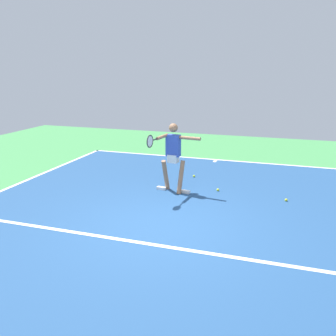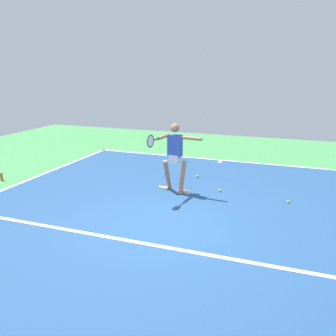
{
  "view_description": "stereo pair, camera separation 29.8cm",
  "coord_description": "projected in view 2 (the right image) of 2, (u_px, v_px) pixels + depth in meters",
  "views": [
    {
      "loc": [
        -2.17,
        6.19,
        2.99
      ],
      "look_at": [
        0.21,
        -1.04,
        0.9
      ],
      "focal_mm": 38.63,
      "sensor_mm": 36.0,
      "label": 1
    },
    {
      "loc": [
        -2.45,
        6.09,
        2.99
      ],
      "look_at": [
        0.21,
        -1.04,
        0.9
      ],
      "focal_mm": 38.63,
      "sensor_mm": 36.0,
      "label": 2
    }
  ],
  "objects": [
    {
      "name": "ground_plane",
      "position": [
        159.0,
        226.0,
        7.12
      ],
      "size": [
        20.94,
        20.94,
        0.0
      ],
      "primitive_type": "plane",
      "color": "#428E4C"
    },
    {
      "name": "court_surface",
      "position": [
        159.0,
        226.0,
        7.12
      ],
      "size": [
        9.22,
        11.45,
        0.0
      ],
      "primitive_type": "cube",
      "color": "navy",
      "rests_on": "ground_plane"
    },
    {
      "name": "tennis_ball_centre_court",
      "position": [
        288.0,
        202.0,
        8.33
      ],
      "size": [
        0.07,
        0.07,
        0.07
      ],
      "primitive_type": "sphere",
      "color": "yellow",
      "rests_on": "ground_plane"
    },
    {
      "name": "tennis_player",
      "position": [
        174.0,
        153.0,
        8.84
      ],
      "size": [
        1.16,
        1.21,
        1.74
      ],
      "rotation": [
        0.0,
        0.0,
        -0.12
      ],
      "color": "#9E7051",
      "rests_on": "ground_plane"
    },
    {
      "name": "tennis_ball_near_service_line",
      "position": [
        197.0,
        176.0,
        10.29
      ],
      "size": [
        0.07,
        0.07,
        0.07
      ],
      "primitive_type": "sphere",
      "color": "#CCE033",
      "rests_on": "ground_plane"
    },
    {
      "name": "water_bottle",
      "position": [
        1.0,
        177.0,
        9.99
      ],
      "size": [
        0.07,
        0.07,
        0.22
      ],
      "primitive_type": "cylinder",
      "color": "#D84C1E",
      "rests_on": "ground_plane"
    },
    {
      "name": "court_line_centre_mark",
      "position": [
        220.0,
        161.0,
        12.06
      ],
      "size": [
        0.1,
        0.3,
        0.01
      ],
      "primitive_type": "cube",
      "color": "white",
      "rests_on": "ground_plane"
    },
    {
      "name": "court_line_baseline_near",
      "position": [
        221.0,
        160.0,
        12.24
      ],
      "size": [
        9.22,
        0.1,
        0.01
      ],
      "primitive_type": "cube",
      "color": "white",
      "rests_on": "ground_plane"
    },
    {
      "name": "court_line_service",
      "position": [
        143.0,
        243.0,
        6.41
      ],
      "size": [
        6.92,
        0.1,
        0.01
      ],
      "primitive_type": "cube",
      "color": "white",
      "rests_on": "ground_plane"
    },
    {
      "name": "tennis_ball_by_baseline",
      "position": [
        220.0,
        190.0,
        9.1
      ],
      "size": [
        0.07,
        0.07,
        0.07
      ],
      "primitive_type": "sphere",
      "color": "#CCE033",
      "rests_on": "ground_plane"
    }
  ]
}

